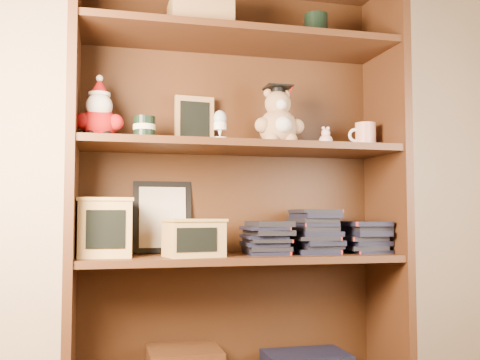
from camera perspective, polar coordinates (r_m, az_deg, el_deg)
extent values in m
cube|color=#C9B491|center=(2.33, 2.91, 10.24)|extent=(3.00, 0.04, 2.50)
cube|color=#442513|center=(1.98, -16.70, -0.32)|extent=(0.03, 0.35, 1.60)
cube|color=#442513|center=(2.25, 14.64, -0.74)|extent=(0.03, 0.35, 1.60)
cube|color=#3F2211|center=(2.19, -1.03, -0.79)|extent=(1.20, 0.02, 1.60)
cube|color=#442513|center=(2.13, 0.00, 14.02)|extent=(1.14, 0.33, 0.02)
cube|color=#9E7547|center=(2.13, -4.09, 16.14)|extent=(0.22, 0.18, 0.12)
cylinder|color=black|center=(2.24, 7.73, 14.98)|extent=(0.09, 0.09, 0.11)
cube|color=#442513|center=(2.04, 0.00, -7.96)|extent=(1.14, 0.33, 0.02)
cube|color=#442513|center=(2.05, 0.00, 3.29)|extent=(1.14, 0.33, 0.02)
sphere|color=#A50F0F|center=(2.00, -14.14, 5.53)|extent=(0.12, 0.12, 0.12)
sphere|color=#A50F0F|center=(1.98, -15.74, 5.78)|extent=(0.06, 0.06, 0.06)
sphere|color=#A50F0F|center=(1.98, -12.54, 5.73)|extent=(0.06, 0.06, 0.06)
sphere|color=black|center=(1.96, -14.89, 4.44)|extent=(0.04, 0.04, 0.04)
sphere|color=black|center=(1.96, -13.43, 4.41)|extent=(0.04, 0.04, 0.04)
sphere|color=white|center=(1.99, -14.11, 7.30)|extent=(0.09, 0.09, 0.09)
sphere|color=#D8B293|center=(2.01, -14.10, 7.77)|extent=(0.06, 0.06, 0.06)
cone|color=#A50F0F|center=(2.02, -14.08, 9.16)|extent=(0.07, 0.07, 0.06)
sphere|color=white|center=(2.03, -14.07, 9.99)|extent=(0.02, 0.02, 0.02)
cylinder|color=white|center=(2.02, -14.09, 8.41)|extent=(0.07, 0.07, 0.01)
cylinder|color=black|center=(2.00, -9.69, 5.12)|extent=(0.08, 0.08, 0.09)
cylinder|color=beige|center=(2.00, -9.69, 5.28)|extent=(0.08, 0.08, 0.02)
cube|color=#9E7547|center=(2.14, -4.66, 5.92)|extent=(0.15, 0.03, 0.19)
cube|color=black|center=(2.13, -4.61, 5.97)|extent=(0.11, 0.02, 0.15)
cube|color=#9E7547|center=(2.16, -4.81, 3.68)|extent=(0.07, 0.07, 0.01)
cylinder|color=white|center=(1.96, -2.05, 4.16)|extent=(0.05, 0.05, 0.01)
cone|color=white|center=(1.96, -2.05, 4.81)|extent=(0.02, 0.02, 0.04)
cylinder|color=white|center=(1.96, -2.05, 5.46)|extent=(0.04, 0.04, 0.03)
ellipsoid|color=#ACBAD1|center=(1.97, -2.05, 6.28)|extent=(0.04, 0.04, 0.06)
sphere|color=tan|center=(2.10, 3.88, 5.29)|extent=(0.14, 0.14, 0.14)
sphere|color=white|center=(2.04, 4.40, 5.63)|extent=(0.06, 0.06, 0.06)
sphere|color=tan|center=(2.06, 2.30, 5.59)|extent=(0.06, 0.06, 0.06)
sphere|color=tan|center=(2.10, 5.77, 5.43)|extent=(0.06, 0.06, 0.06)
sphere|color=tan|center=(2.04, 3.28, 4.18)|extent=(0.05, 0.05, 0.05)
sphere|color=tan|center=(2.06, 5.17, 4.11)|extent=(0.05, 0.05, 0.05)
sphere|color=tan|center=(2.11, 3.87, 7.73)|extent=(0.10, 0.10, 0.10)
sphere|color=white|center=(2.07, 4.21, 7.67)|extent=(0.04, 0.04, 0.04)
sphere|color=tan|center=(2.12, 2.85, 8.81)|extent=(0.03, 0.03, 0.03)
sphere|color=tan|center=(2.14, 4.69, 8.69)|extent=(0.03, 0.03, 0.03)
cylinder|color=black|center=(2.12, 3.86, 9.07)|extent=(0.04, 0.04, 0.02)
cube|color=black|center=(2.13, 3.86, 9.37)|extent=(0.10, 0.10, 0.01)
cylinder|color=#A50F0F|center=(2.12, 5.22, 9.11)|extent=(0.00, 0.05, 0.03)
sphere|color=beige|center=(2.15, 8.71, 3.93)|extent=(0.05, 0.05, 0.05)
sphere|color=beige|center=(2.16, 8.70, 4.74)|extent=(0.03, 0.03, 0.03)
sphere|color=beige|center=(2.16, 8.47, 5.24)|extent=(0.01, 0.01, 0.01)
sphere|color=beige|center=(2.17, 8.93, 5.21)|extent=(0.01, 0.01, 0.01)
cylinder|color=silver|center=(2.23, 12.63, 4.41)|extent=(0.08, 0.08, 0.10)
torus|color=white|center=(2.21, 11.60, 4.47)|extent=(0.06, 0.01, 0.06)
cube|color=black|center=(2.12, -7.90, -3.76)|extent=(0.22, 0.05, 0.27)
cube|color=beige|center=(2.11, -7.87, -3.76)|extent=(0.17, 0.04, 0.23)
cube|color=tan|center=(1.97, -13.51, -4.82)|extent=(0.18, 0.18, 0.19)
cube|color=black|center=(1.88, -13.49, -4.88)|extent=(0.13, 0.01, 0.13)
cube|color=tan|center=(1.97, -13.46, -1.96)|extent=(0.19, 0.19, 0.01)
cube|color=tan|center=(1.93, -4.72, -5.99)|extent=(0.21, 0.17, 0.12)
cube|color=black|center=(1.87, -4.39, -6.07)|extent=(0.14, 0.03, 0.08)
cube|color=tan|center=(1.93, -4.71, -4.09)|extent=(0.22, 0.18, 0.01)
cube|color=black|center=(2.06, 2.68, -7.33)|extent=(0.14, 0.20, 0.02)
cube|color=black|center=(2.06, 2.68, -6.89)|extent=(0.14, 0.20, 0.02)
cube|color=black|center=(2.06, 2.68, -6.44)|extent=(0.14, 0.20, 0.02)
cube|color=black|center=(2.06, 2.67, -6.00)|extent=(0.14, 0.20, 0.02)
cube|color=black|center=(2.06, 2.67, -5.55)|extent=(0.14, 0.20, 0.02)
cube|color=black|center=(2.06, 2.67, -5.11)|extent=(0.14, 0.20, 0.02)
cube|color=black|center=(2.06, 2.67, -4.66)|extent=(0.14, 0.20, 0.02)
cube|color=black|center=(2.06, 2.67, -4.22)|extent=(0.14, 0.20, 0.02)
cube|color=black|center=(2.12, 7.52, -7.20)|extent=(0.14, 0.20, 0.02)
cube|color=black|center=(2.12, 7.51, -6.77)|extent=(0.14, 0.20, 0.02)
cube|color=black|center=(2.12, 7.51, -6.34)|extent=(0.14, 0.20, 0.02)
cube|color=black|center=(2.12, 7.50, -5.91)|extent=(0.14, 0.20, 0.02)
cube|color=black|center=(2.12, 7.50, -5.47)|extent=(0.14, 0.20, 0.02)
cube|color=black|center=(2.12, 7.50, -5.04)|extent=(0.14, 0.20, 0.02)
cube|color=black|center=(2.12, 7.49, -4.61)|extent=(0.14, 0.20, 0.02)
cube|color=black|center=(2.12, 7.49, -4.17)|extent=(0.14, 0.20, 0.02)
cube|color=black|center=(2.12, 7.49, -3.74)|extent=(0.14, 0.20, 0.02)
cube|color=black|center=(2.12, 7.48, -3.31)|extent=(0.14, 0.20, 0.02)
cube|color=black|center=(2.20, 12.37, -7.02)|extent=(0.14, 0.20, 0.02)
cube|color=black|center=(2.20, 12.37, -6.60)|extent=(0.14, 0.20, 0.02)
cube|color=black|center=(2.20, 12.36, -6.19)|extent=(0.14, 0.20, 0.02)
cube|color=black|center=(2.20, 12.35, -5.77)|extent=(0.14, 0.20, 0.02)
cube|color=black|center=(2.20, 12.35, -5.35)|extent=(0.14, 0.20, 0.02)
cube|color=black|center=(2.20, 12.34, -4.94)|extent=(0.14, 0.20, 0.02)
cube|color=black|center=(2.20, 12.34, -4.52)|extent=(0.14, 0.20, 0.02)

